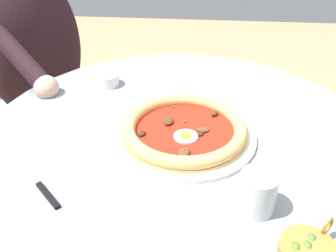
{
  "coord_description": "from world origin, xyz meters",
  "views": [
    {
      "loc": [
        0.76,
        0.03,
        1.25
      ],
      "look_at": [
        -0.0,
        -0.03,
        0.74
      ],
      "focal_mm": 41.7,
      "sensor_mm": 36.0,
      "label": 1
    }
  ],
  "objects_px": {
    "steak_knife": "(41,187)",
    "olive_pan": "(307,250)",
    "diner_person": "(44,101)",
    "pizza_on_plate": "(184,131)",
    "water_glass": "(257,195)",
    "dining_table": "(180,179)",
    "ramekin_capers": "(107,79)",
    "cafe_chair_diner": "(27,86)"
  },
  "relations": [
    {
      "from": "pizza_on_plate",
      "to": "diner_person",
      "type": "height_order",
      "value": "diner_person"
    },
    {
      "from": "diner_person",
      "to": "steak_knife",
      "type": "bearing_deg",
      "value": 21.84
    },
    {
      "from": "water_glass",
      "to": "steak_knife",
      "type": "distance_m",
      "value": 0.42
    },
    {
      "from": "ramekin_capers",
      "to": "olive_pan",
      "type": "bearing_deg",
      "value": 38.68
    },
    {
      "from": "water_glass",
      "to": "ramekin_capers",
      "type": "bearing_deg",
      "value": -140.68
    },
    {
      "from": "dining_table",
      "to": "pizza_on_plate",
      "type": "distance_m",
      "value": 0.15
    },
    {
      "from": "steak_knife",
      "to": "ramekin_capers",
      "type": "xyz_separation_m",
      "value": [
        -0.45,
        0.04,
        0.02
      ]
    },
    {
      "from": "water_glass",
      "to": "cafe_chair_diner",
      "type": "bearing_deg",
      "value": -134.67
    },
    {
      "from": "dining_table",
      "to": "water_glass",
      "type": "height_order",
      "value": "water_glass"
    },
    {
      "from": "olive_pan",
      "to": "cafe_chair_diner",
      "type": "height_order",
      "value": "cafe_chair_diner"
    },
    {
      "from": "pizza_on_plate",
      "to": "olive_pan",
      "type": "height_order",
      "value": "olive_pan"
    },
    {
      "from": "steak_knife",
      "to": "olive_pan",
      "type": "xyz_separation_m",
      "value": [
        0.12,
        0.5,
        0.01
      ]
    },
    {
      "from": "steak_knife",
      "to": "ramekin_capers",
      "type": "relative_size",
      "value": 2.4
    },
    {
      "from": "ramekin_capers",
      "to": "diner_person",
      "type": "distance_m",
      "value": 0.44
    },
    {
      "from": "dining_table",
      "to": "ramekin_capers",
      "type": "xyz_separation_m",
      "value": [
        -0.25,
        -0.23,
        0.15
      ]
    },
    {
      "from": "pizza_on_plate",
      "to": "dining_table",
      "type": "bearing_deg",
      "value": -112.05
    },
    {
      "from": "ramekin_capers",
      "to": "cafe_chair_diner",
      "type": "height_order",
      "value": "cafe_chair_diner"
    },
    {
      "from": "pizza_on_plate",
      "to": "steak_knife",
      "type": "distance_m",
      "value": 0.34
    },
    {
      "from": "ramekin_capers",
      "to": "cafe_chair_diner",
      "type": "bearing_deg",
      "value": -127.69
    },
    {
      "from": "pizza_on_plate",
      "to": "steak_knife",
      "type": "height_order",
      "value": "pizza_on_plate"
    },
    {
      "from": "steak_knife",
      "to": "cafe_chair_diner",
      "type": "height_order",
      "value": "cafe_chair_diner"
    },
    {
      "from": "pizza_on_plate",
      "to": "diner_person",
      "type": "distance_m",
      "value": 0.76
    },
    {
      "from": "steak_knife",
      "to": "diner_person",
      "type": "relative_size",
      "value": 0.14
    },
    {
      "from": "water_glass",
      "to": "olive_pan",
      "type": "relative_size",
      "value": 0.79
    },
    {
      "from": "steak_knife",
      "to": "ramekin_capers",
      "type": "height_order",
      "value": "ramekin_capers"
    },
    {
      "from": "dining_table",
      "to": "diner_person",
      "type": "bearing_deg",
      "value": -131.18
    },
    {
      "from": "water_glass",
      "to": "dining_table",
      "type": "bearing_deg",
      "value": -145.39
    },
    {
      "from": "ramekin_capers",
      "to": "diner_person",
      "type": "relative_size",
      "value": 0.06
    },
    {
      "from": "water_glass",
      "to": "diner_person",
      "type": "bearing_deg",
      "value": -135.05
    },
    {
      "from": "steak_knife",
      "to": "water_glass",
      "type": "bearing_deg",
      "value": 87.27
    },
    {
      "from": "olive_pan",
      "to": "diner_person",
      "type": "relative_size",
      "value": 0.09
    },
    {
      "from": "water_glass",
      "to": "steak_knife",
      "type": "bearing_deg",
      "value": -92.73
    },
    {
      "from": "ramekin_capers",
      "to": "dining_table",
      "type": "bearing_deg",
      "value": 43.09
    },
    {
      "from": "diner_person",
      "to": "water_glass",
      "type": "bearing_deg",
      "value": 44.95
    },
    {
      "from": "dining_table",
      "to": "pizza_on_plate",
      "type": "relative_size",
      "value": 2.89
    },
    {
      "from": "olive_pan",
      "to": "ramekin_capers",
      "type": "bearing_deg",
      "value": -141.32
    },
    {
      "from": "ramekin_capers",
      "to": "cafe_chair_diner",
      "type": "relative_size",
      "value": 0.08
    },
    {
      "from": "water_glass",
      "to": "diner_person",
      "type": "height_order",
      "value": "diner_person"
    },
    {
      "from": "olive_pan",
      "to": "dining_table",
      "type": "bearing_deg",
      "value": -145.06
    },
    {
      "from": "pizza_on_plate",
      "to": "olive_pan",
      "type": "relative_size",
      "value": 3.35
    },
    {
      "from": "pizza_on_plate",
      "to": "steak_knife",
      "type": "xyz_separation_m",
      "value": [
        0.2,
        -0.28,
        -0.02
      ]
    },
    {
      "from": "diner_person",
      "to": "pizza_on_plate",
      "type": "bearing_deg",
      "value": 49.06
    }
  ]
}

